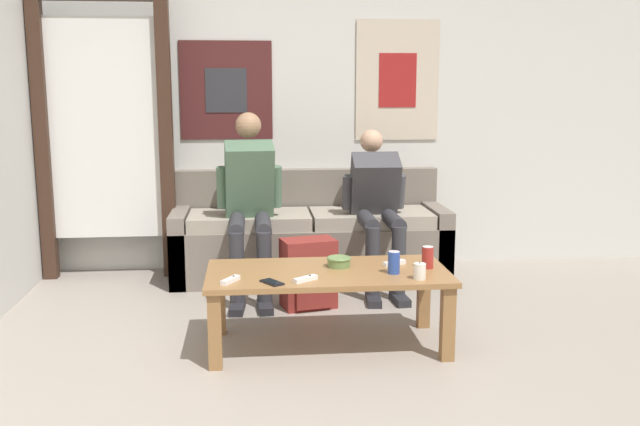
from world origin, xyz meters
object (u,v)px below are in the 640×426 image
(game_controller_near_left, at_px, (394,263))
(cell_phone, at_px, (272,282))
(coffee_table, at_px, (328,282))
(backpack, at_px, (309,275))
(couch, at_px, (310,239))
(game_controller_far_center, at_px, (305,279))
(drink_can_red, at_px, (428,257))
(pillar_candle, at_px, (420,271))
(person_seated_adult, at_px, (249,197))
(person_seated_teen, at_px, (377,202))
(game_controller_near_right, at_px, (230,280))
(drink_can_blue, at_px, (394,262))
(ceramic_bowl, at_px, (339,261))

(game_controller_near_left, relative_size, cell_phone, 0.96)
(coffee_table, relative_size, backpack, 2.92)
(backpack, bearing_deg, couch, 84.75)
(couch, distance_m, game_controller_far_center, 1.72)
(drink_can_red, bearing_deg, pillar_candle, -113.83)
(pillar_candle, relative_size, game_controller_near_left, 0.68)
(backpack, distance_m, drink_can_red, 0.98)
(person_seated_adult, height_order, game_controller_far_center, person_seated_adult)
(person_seated_adult, height_order, game_controller_near_left, person_seated_adult)
(game_controller_near_left, distance_m, game_controller_far_center, 0.61)
(couch, bearing_deg, pillar_candle, -75.64)
(coffee_table, height_order, person_seated_teen, person_seated_teen)
(backpack, height_order, game_controller_near_right, game_controller_near_right)
(game_controller_near_left, bearing_deg, person_seated_teen, 85.26)
(drink_can_blue, relative_size, game_controller_near_right, 0.88)
(couch, height_order, cell_phone, couch)
(backpack, bearing_deg, person_seated_teen, 40.77)
(backpack, distance_m, game_controller_far_center, 0.96)
(backpack, height_order, drink_can_blue, drink_can_blue)
(person_seated_adult, distance_m, pillar_candle, 1.65)
(drink_can_red, relative_size, game_controller_near_left, 0.86)
(coffee_table, xyz_separation_m, backpack, (-0.05, 0.72, -0.15))
(couch, distance_m, ceramic_bowl, 1.44)
(person_seated_teen, xyz_separation_m, game_controller_near_left, (-0.09, -1.09, -0.17))
(drink_can_red, distance_m, game_controller_near_left, 0.20)
(drink_can_blue, relative_size, game_controller_far_center, 0.90)
(person_seated_teen, height_order, drink_can_red, person_seated_teen)
(pillar_candle, distance_m, drink_can_blue, 0.17)
(pillar_candle, bearing_deg, couch, 104.36)
(drink_can_red, bearing_deg, person_seated_adult, 130.82)
(ceramic_bowl, relative_size, drink_can_blue, 1.12)
(backpack, height_order, ceramic_bowl, ceramic_bowl)
(backpack, bearing_deg, game_controller_near_left, -55.22)
(person_seated_adult, relative_size, pillar_candle, 12.85)
(game_controller_far_center, bearing_deg, game_controller_near_left, 28.34)
(ceramic_bowl, bearing_deg, game_controller_near_left, 0.98)
(couch, relative_size, coffee_table, 1.54)
(ceramic_bowl, xyz_separation_m, cell_phone, (-0.39, -0.31, -0.03))
(backpack, relative_size, game_controller_far_center, 3.34)
(game_controller_near_left, bearing_deg, coffee_table, -167.57)
(backpack, height_order, drink_can_red, drink_can_red)
(ceramic_bowl, xyz_separation_m, pillar_candle, (0.39, -0.30, 0.01))
(person_seated_adult, relative_size, game_controller_near_left, 8.74)
(pillar_candle, xyz_separation_m, game_controller_near_right, (-1.00, 0.04, -0.03))
(drink_can_red, distance_m, game_controller_far_center, 0.74)
(ceramic_bowl, bearing_deg, coffee_table, -131.81)
(pillar_candle, relative_size, game_controller_near_right, 0.69)
(pillar_candle, bearing_deg, game_controller_near_left, 103.43)
(coffee_table, height_order, game_controller_near_right, game_controller_near_right)
(couch, relative_size, pillar_candle, 21.13)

